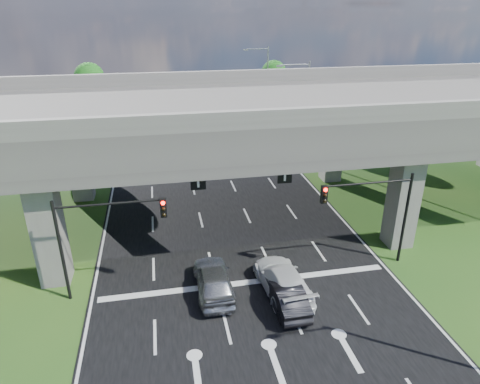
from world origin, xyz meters
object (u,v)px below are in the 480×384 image
object	(u,v)px
streetlight_far	(303,104)
car_white	(283,280)
signal_right	(375,205)
signal_left	(101,229)
streetlight_beyond	(264,79)
car_silver	(214,279)
car_dark	(285,294)

from	to	relation	value
streetlight_far	car_white	distance (m)	23.81
signal_right	car_white	bearing A→B (deg)	-164.34
signal_right	streetlight_far	size ratio (longest dim) A/B	0.60
streetlight_far	signal_left	bearing A→B (deg)	-131.78
streetlight_beyond	car_silver	bearing A→B (deg)	-108.16
signal_right	car_dark	distance (m)	7.65
streetlight_far	car_silver	bearing A→B (deg)	-120.02
signal_left	car_dark	bearing A→B (deg)	-16.86
streetlight_far	car_white	xyz separation A→B (m)	(-8.30, -21.75, -5.02)
car_white	streetlight_beyond	bearing A→B (deg)	-106.57
signal_left	car_white	bearing A→B (deg)	-9.95
car_white	car_silver	bearing A→B (deg)	-15.18
streetlight_beyond	car_white	size ratio (longest dim) A/B	1.82
signal_right	signal_left	distance (m)	15.65
streetlight_beyond	car_silver	size ratio (longest dim) A/B	2.01
car_dark	signal_right	bearing A→B (deg)	-156.78
signal_left	car_silver	xyz separation A→B (m)	(5.79, -0.94, -3.31)
streetlight_far	car_silver	world-z (taller)	streetlight_far
signal_right	streetlight_beyond	size ratio (longest dim) A/B	0.60
streetlight_far	streetlight_beyond	world-z (taller)	same
car_silver	car_white	world-z (taller)	car_silver
signal_left	streetlight_beyond	bearing A→B (deg)	63.57
car_dark	streetlight_far	bearing A→B (deg)	-111.79
signal_right	signal_left	world-z (taller)	same
streetlight_far	streetlight_beyond	size ratio (longest dim) A/B	1.00
streetlight_far	car_dark	bearing A→B (deg)	-110.33
streetlight_beyond	car_dark	distance (m)	40.15
signal_right	car_silver	world-z (taller)	signal_right
signal_left	car_white	size ratio (longest dim) A/B	1.09
streetlight_far	streetlight_beyond	bearing A→B (deg)	90.00
signal_right	car_white	xyz separation A→B (m)	(-6.02, -1.69, -3.36)
streetlight_far	car_silver	xyz separation A→B (m)	(-12.13, -21.00, -4.97)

